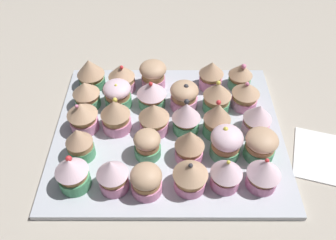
% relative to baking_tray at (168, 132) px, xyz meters
% --- Properties ---
extents(ground_plane, '(1.80, 1.80, 0.03)m').
position_rel_baking_tray_xyz_m(ground_plane, '(0.00, 0.00, -0.02)').
color(ground_plane, '#B2A899').
extents(baking_tray, '(0.48, 0.41, 0.01)m').
position_rel_baking_tray_xyz_m(baking_tray, '(0.00, 0.00, 0.00)').
color(baking_tray, silver).
rests_on(baking_tray, ground_plane).
extents(cupcake_0, '(0.06, 0.06, 0.07)m').
position_rel_baking_tray_xyz_m(cupcake_0, '(-0.17, -0.14, 0.04)').
color(cupcake_0, '#4C9E6B').
rests_on(cupcake_0, baking_tray).
extents(cupcake_1, '(0.06, 0.06, 0.07)m').
position_rel_baking_tray_xyz_m(cupcake_1, '(-0.10, -0.14, 0.04)').
color(cupcake_1, pink).
rests_on(cupcake_1, baking_tray).
extents(cupcake_2, '(0.06, 0.06, 0.07)m').
position_rel_baking_tray_xyz_m(cupcake_2, '(0.04, -0.14, 0.04)').
color(cupcake_2, pink).
rests_on(cupcake_2, baking_tray).
extents(cupcake_3, '(0.06, 0.06, 0.07)m').
position_rel_baking_tray_xyz_m(cupcake_3, '(0.11, -0.13, 0.04)').
color(cupcake_3, pink).
rests_on(cupcake_3, baking_tray).
extents(cupcake_4, '(0.06, 0.06, 0.07)m').
position_rel_baking_tray_xyz_m(cupcake_4, '(0.18, -0.15, 0.04)').
color(cupcake_4, '#4C9E6B').
rests_on(cupcake_4, baking_tray).
extents(cupcake_5, '(0.06, 0.06, 0.07)m').
position_rel_baking_tray_xyz_m(cupcake_5, '(-0.17, -0.08, 0.04)').
color(cupcake_5, pink).
rests_on(cupcake_5, baking_tray).
extents(cupcake_6, '(0.06, 0.06, 0.08)m').
position_rel_baking_tray_xyz_m(cupcake_6, '(-0.11, -0.07, 0.04)').
color(cupcake_6, '#4C9E6B').
rests_on(cupcake_6, baking_tray).
extents(cupcake_7, '(0.06, 0.06, 0.07)m').
position_rel_baking_tray_xyz_m(cupcake_7, '(-0.04, -0.07, 0.04)').
color(cupcake_7, pink).
rests_on(cupcake_7, baking_tray).
extents(cupcake_8, '(0.07, 0.07, 0.07)m').
position_rel_baking_tray_xyz_m(cupcake_8, '(0.04, -0.08, 0.04)').
color(cupcake_8, '#4C9E6B').
rests_on(cupcake_8, baking_tray).
extents(cupcake_9, '(0.06, 0.06, 0.07)m').
position_rel_baking_tray_xyz_m(cupcake_9, '(0.11, -0.08, 0.04)').
color(cupcake_9, '#4C9E6B').
rests_on(cupcake_9, baking_tray).
extents(cupcake_10, '(0.06, 0.06, 0.07)m').
position_rel_baking_tray_xyz_m(cupcake_10, '(0.18, -0.08, 0.04)').
color(cupcake_10, '#4C9E6B').
rests_on(cupcake_10, baking_tray).
extents(cupcake_11, '(0.06, 0.06, 0.07)m').
position_rel_baking_tray_xyz_m(cupcake_11, '(-0.18, 0.00, 0.04)').
color(cupcake_11, pink).
rests_on(cupcake_11, baking_tray).
extents(cupcake_12, '(0.06, 0.06, 0.08)m').
position_rel_baking_tray_xyz_m(cupcake_12, '(-0.10, 0.01, 0.05)').
color(cupcake_12, '#4C9E6B').
rests_on(cupcake_12, baking_tray).
extents(cupcake_13, '(0.06, 0.06, 0.08)m').
position_rel_baking_tray_xyz_m(cupcake_13, '(-0.04, -0.00, 0.05)').
color(cupcake_13, '#4C9E6B').
rests_on(cupcake_13, baking_tray).
extents(cupcake_14, '(0.06, 0.06, 0.07)m').
position_rel_baking_tray_xyz_m(cupcake_14, '(0.03, 0.00, 0.04)').
color(cupcake_14, pink).
rests_on(cupcake_14, baking_tray).
extents(cupcake_15, '(0.06, 0.06, 0.08)m').
position_rel_baking_tray_xyz_m(cupcake_15, '(0.11, -0.01, 0.05)').
color(cupcake_15, pink).
rests_on(cupcake_15, baking_tray).
extents(cupcake_16, '(0.06, 0.06, 0.07)m').
position_rel_baking_tray_xyz_m(cupcake_16, '(0.18, -0.01, 0.04)').
color(cupcake_16, pink).
rests_on(cupcake_16, baking_tray).
extents(cupcake_17, '(0.06, 0.06, 0.06)m').
position_rel_baking_tray_xyz_m(cupcake_17, '(-0.18, 0.07, 0.04)').
color(cupcake_17, '#4C9E6B').
rests_on(cupcake_17, baking_tray).
extents(cupcake_18, '(0.06, 0.06, 0.07)m').
position_rel_baking_tray_xyz_m(cupcake_18, '(-0.11, 0.07, 0.04)').
color(cupcake_18, '#4C9E6B').
rests_on(cupcake_18, baking_tray).
extents(cupcake_19, '(0.06, 0.06, 0.08)m').
position_rel_baking_tray_xyz_m(cupcake_19, '(-0.04, 0.07, 0.04)').
color(cupcake_19, pink).
rests_on(cupcake_19, baking_tray).
extents(cupcake_20, '(0.05, 0.05, 0.06)m').
position_rel_baking_tray_xyz_m(cupcake_20, '(0.04, 0.07, 0.04)').
color(cupcake_20, '#4C9E6B').
rests_on(cupcake_20, baking_tray).
extents(cupcake_21, '(0.05, 0.05, 0.07)m').
position_rel_baking_tray_xyz_m(cupcake_21, '(0.17, 0.07, 0.04)').
color(cupcake_21, '#4C9E6B').
rests_on(cupcake_21, baking_tray).
extents(cupcake_22, '(0.06, 0.06, 0.07)m').
position_rel_baking_tray_xyz_m(cupcake_22, '(-0.17, 0.14, 0.04)').
color(cupcake_22, pink).
rests_on(cupcake_22, baking_tray).
extents(cupcake_23, '(0.06, 0.06, 0.07)m').
position_rel_baking_tray_xyz_m(cupcake_23, '(-0.10, 0.14, 0.04)').
color(cupcake_23, pink).
rests_on(cupcake_23, baking_tray).
extents(cupcake_24, '(0.06, 0.06, 0.07)m').
position_rel_baking_tray_xyz_m(cupcake_24, '(-0.04, 0.14, 0.04)').
color(cupcake_24, pink).
rests_on(cupcake_24, baking_tray).
extents(cupcake_25, '(0.06, 0.06, 0.06)m').
position_rel_baking_tray_xyz_m(cupcake_25, '(0.04, 0.15, 0.04)').
color(cupcake_25, pink).
rests_on(cupcake_25, baking_tray).
extents(cupcake_26, '(0.06, 0.06, 0.07)m').
position_rel_baking_tray_xyz_m(cupcake_26, '(0.10, 0.14, 0.04)').
color(cupcake_26, pink).
rests_on(cupcake_26, baking_tray).
extents(cupcake_27, '(0.06, 0.06, 0.08)m').
position_rel_baking_tray_xyz_m(cupcake_27, '(0.17, 0.14, 0.04)').
color(cupcake_27, '#4C9E6B').
rests_on(cupcake_27, baking_tray).
extents(napkin, '(0.16, 0.17, 0.01)m').
position_rel_baking_tray_xyz_m(napkin, '(-0.32, 0.07, -0.00)').
color(napkin, white).
rests_on(napkin, ground_plane).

